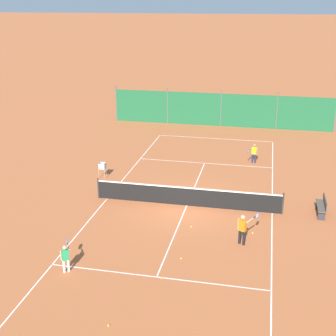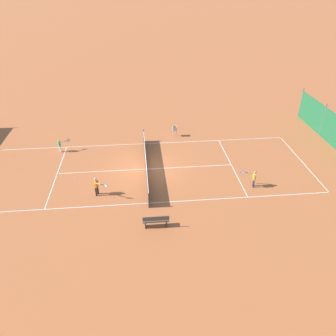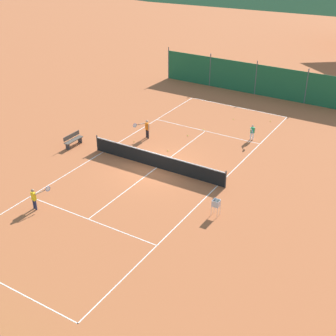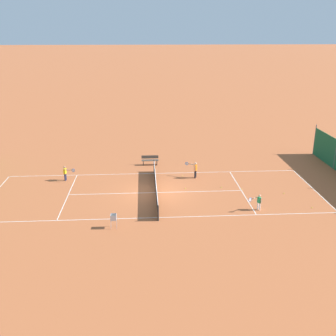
{
  "view_description": "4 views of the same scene",
  "coord_description": "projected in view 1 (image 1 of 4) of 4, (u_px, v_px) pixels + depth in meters",
  "views": [
    {
      "loc": [
        -3.47,
        20.64,
        9.57
      ],
      "look_at": [
        1.25,
        -1.43,
        1.36
      ],
      "focal_mm": 50.0,
      "sensor_mm": 36.0,
      "label": 1
    },
    {
      "loc": [
        -20.54,
        0.4,
        12.63
      ],
      "look_at": [
        -1.07,
        -1.51,
        0.65
      ],
      "focal_mm": 35.0,
      "sensor_mm": 36.0,
      "label": 2
    },
    {
      "loc": [
        13.55,
        -20.91,
        13.45
      ],
      "look_at": [
        1.46,
        -1.09,
        0.89
      ],
      "focal_mm": 50.0,
      "sensor_mm": 36.0,
      "label": 3
    },
    {
      "loc": [
        26.74,
        -0.79,
        11.37
      ],
      "look_at": [
        -1.8,
        1.0,
        1.27
      ],
      "focal_mm": 42.0,
      "sensor_mm": 36.0,
      "label": 4
    }
  ],
  "objects": [
    {
      "name": "ball_hopper",
      "position": [
        102.0,
        167.0,
        26.25
      ],
      "size": [
        0.36,
        0.36,
        0.89
      ],
      "color": "#B7B7BC",
      "rests_on": "ground"
    },
    {
      "name": "tennis_net",
      "position": [
        187.0,
        196.0,
        22.75
      ],
      "size": [
        9.18,
        0.08,
        1.06
      ],
      "color": "#2D2D2D",
      "rests_on": "ground"
    },
    {
      "name": "tennis_ball_alley_left",
      "position": [
        161.0,
        278.0,
        16.93
      ],
      "size": [
        0.07,
        0.07,
        0.07
      ],
      "primitive_type": "sphere",
      "color": "#CCE033",
      "rests_on": "ground"
    },
    {
      "name": "courtside_bench",
      "position": [
        322.0,
        206.0,
        21.8
      ],
      "size": [
        0.36,
        1.5,
        0.84
      ],
      "color": "#51473D",
      "rests_on": "ground"
    },
    {
      "name": "tennis_ball_near_corner",
      "position": [
        191.0,
        227.0,
        20.71
      ],
      "size": [
        0.07,
        0.07,
        0.07
      ],
      "primitive_type": "sphere",
      "color": "#CCE033",
      "rests_on": "ground"
    },
    {
      "name": "tennis_ball_alley_right",
      "position": [
        181.0,
        259.0,
        18.18
      ],
      "size": [
        0.07,
        0.07,
        0.07
      ],
      "primitive_type": "sphere",
      "color": "#CCE033",
      "rests_on": "ground"
    },
    {
      "name": "ground_plane",
      "position": [
        187.0,
        205.0,
        22.92
      ],
      "size": [
        600.0,
        600.0,
        0.0
      ],
      "primitive_type": "plane",
      "color": "#B25B33"
    },
    {
      "name": "player_near_baseline",
      "position": [
        66.0,
        256.0,
        17.21
      ],
      "size": [
        0.49,
        0.94,
        1.09
      ],
      "color": "white",
      "rests_on": "ground"
    },
    {
      "name": "player_near_service",
      "position": [
        243.0,
        227.0,
        19.09
      ],
      "size": [
        0.83,
        0.93,
        1.32
      ],
      "color": "black",
      "rests_on": "ground"
    },
    {
      "name": "windscreen_fence_near",
      "position": [
        221.0,
        110.0,
        36.72
      ],
      "size": [
        17.28,
        0.08,
        2.9
      ],
      "color": "#1E6038",
      "rests_on": "ground"
    },
    {
      "name": "player_far_service",
      "position": [
        254.0,
        152.0,
        28.6
      ],
      "size": [
        0.58,
        0.97,
        1.21
      ],
      "color": "#23284C",
      "rests_on": "ground"
    },
    {
      "name": "tennis_ball_far_corner",
      "position": [
        109.0,
        325.0,
        14.47
      ],
      "size": [
        0.07,
        0.07,
        0.07
      ],
      "primitive_type": "sphere",
      "color": "#CCE033",
      "rests_on": "ground"
    },
    {
      "name": "tennis_ball_service_box",
      "position": [
        253.0,
        233.0,
        20.15
      ],
      "size": [
        0.07,
        0.07,
        0.07
      ],
      "primitive_type": "sphere",
      "color": "#CCE033",
      "rests_on": "ground"
    },
    {
      "name": "court_line_markings",
      "position": [
        187.0,
        205.0,
        22.92
      ],
      "size": [
        8.25,
        23.85,
        0.01
      ],
      "color": "white",
      "rests_on": "ground"
    }
  ]
}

